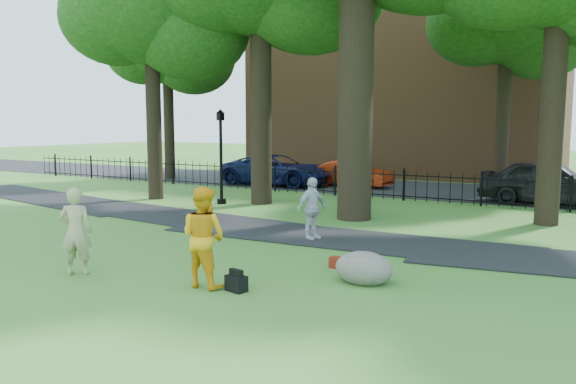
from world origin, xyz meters
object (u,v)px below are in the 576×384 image
Objects in this scene: boulder at (364,266)px; red_sedan at (353,174)px; woman at (76,231)px; lamppost at (221,158)px; man at (203,237)px.

boulder is 16.57m from red_sedan.
woman reaches higher than boulder.
lamppost reaches higher than boulder.
red_sedan is at bearing 92.92° from lamppost.
red_sedan is (-1.43, 17.51, -0.26)m from woman.
boulder is (5.32, 2.38, -0.57)m from woman.
man is at bearing -160.51° from red_sedan.
man is 11.04m from lamppost.
woman is at bearing -169.85° from red_sedan.
man reaches higher than woman.
red_sedan is (2.08, 7.84, -1.13)m from lamppost.
woman is 5.86m from boulder.
man reaches higher than boulder.
woman is 17.57m from red_sedan.
lamppost is 0.93× the size of red_sedan.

